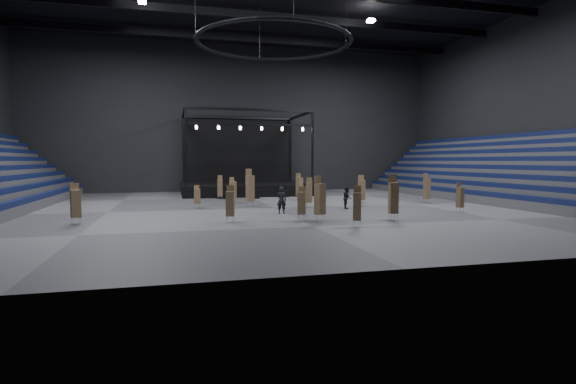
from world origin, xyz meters
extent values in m
plane|color=#525254|center=(0.00, 0.00, 0.00)|extent=(50.00, 50.00, 0.00)
cube|color=black|center=(0.00, 21.00, 9.00)|extent=(50.00, 0.20, 18.00)
cube|color=black|center=(0.00, -21.00, 9.00)|extent=(50.00, 0.20, 18.00)
cube|color=black|center=(25.00, 0.00, 9.00)|extent=(0.20, 42.00, 18.00)
cube|color=black|center=(-18.12, 0.00, 0.95)|extent=(0.59, 40.00, 0.40)
cube|color=black|center=(-19.02, 0.00, 1.70)|extent=(0.59, 40.00, 0.40)
cube|color=#464648|center=(21.40, 0.00, 0.38)|extent=(7.20, 40.00, 0.75)
cube|color=black|center=(18.12, 0.00, 0.95)|extent=(0.59, 40.00, 0.40)
cube|color=#464648|center=(21.85, 0.00, 0.75)|extent=(6.30, 40.00, 1.50)
cube|color=black|center=(19.02, 0.00, 1.70)|extent=(0.59, 40.00, 0.40)
cube|color=#464648|center=(22.30, 0.00, 1.12)|extent=(5.40, 40.00, 2.25)
cube|color=black|center=(19.91, 0.00, 2.45)|extent=(0.59, 40.00, 0.40)
cube|color=#464648|center=(22.75, 0.00, 1.50)|extent=(4.50, 40.00, 3.00)
cube|color=black|center=(20.82, 0.00, 3.20)|extent=(0.59, 40.00, 0.40)
cube|color=#464648|center=(23.20, 0.00, 1.88)|extent=(3.60, 40.00, 3.75)
cube|color=black|center=(21.71, 0.00, 3.95)|extent=(0.59, 40.00, 0.40)
cube|color=#464648|center=(23.65, 0.00, 2.25)|extent=(2.70, 40.00, 4.50)
cube|color=black|center=(22.61, 0.00, 4.70)|extent=(0.59, 40.00, 0.40)
cube|color=#464648|center=(24.10, 0.00, 2.62)|extent=(1.80, 40.00, 5.25)
cube|color=black|center=(23.52, 0.00, 5.45)|extent=(0.59, 40.00, 0.40)
cube|color=#464648|center=(24.55, 0.00, 3.00)|extent=(0.90, 40.00, 6.00)
cube|color=black|center=(24.41, 0.00, 6.20)|extent=(0.59, 40.00, 0.40)
cube|color=black|center=(0.00, 15.50, 0.60)|extent=(14.00, 10.00, 1.20)
cube|color=black|center=(0.00, 20.30, 5.20)|extent=(13.30, 0.30, 8.00)
cylinder|color=black|center=(-6.60, 10.90, 5.10)|extent=(0.24, 0.24, 7.80)
cylinder|color=black|center=(-6.60, 20.10, 5.10)|extent=(0.24, 0.24, 7.80)
cylinder|color=black|center=(6.60, 10.90, 5.10)|extent=(0.24, 0.24, 7.80)
cylinder|color=black|center=(6.60, 20.10, 5.10)|extent=(0.24, 0.24, 7.80)
cube|color=black|center=(0.00, 10.90, 9.00)|extent=(13.40, 0.25, 0.25)
cube|color=black|center=(0.00, 20.10, 9.00)|extent=(13.40, 0.25, 0.25)
cube|color=black|center=(0.00, 10.90, 7.50)|extent=(13.40, 0.20, 0.20)
cylinder|color=white|center=(-5.50, 10.90, 7.10)|extent=(0.24, 0.24, 0.35)
cylinder|color=white|center=(-3.30, 10.90, 7.10)|extent=(0.24, 0.24, 0.35)
cylinder|color=white|center=(-1.10, 10.90, 7.10)|extent=(0.24, 0.24, 0.35)
cylinder|color=white|center=(1.10, 10.90, 7.10)|extent=(0.24, 0.24, 0.35)
cylinder|color=white|center=(3.30, 10.90, 7.10)|extent=(0.24, 0.24, 0.35)
cylinder|color=white|center=(5.50, 10.90, 7.10)|extent=(0.24, 0.24, 0.35)
torus|color=black|center=(0.00, 0.00, 13.00)|extent=(12.30, 12.30, 0.30)
cylinder|color=black|center=(6.00, 0.00, 15.50)|extent=(0.04, 0.04, 5.00)
cylinder|color=black|center=(0.00, 6.00, 15.50)|extent=(0.04, 0.04, 5.00)
cylinder|color=black|center=(-6.00, 0.00, 15.50)|extent=(0.04, 0.04, 5.00)
cube|color=black|center=(0.00, 7.00, 17.20)|extent=(49.00, 0.35, 0.70)
cube|color=black|center=(0.00, 15.00, 17.20)|extent=(49.00, 0.35, 0.70)
cube|color=white|center=(-10.00, 4.00, 16.60)|extent=(0.60, 0.60, 0.25)
cube|color=white|center=(10.00, 4.00, 16.60)|extent=(0.60, 0.60, 0.25)
cube|color=black|center=(-3.04, 9.74, 0.39)|extent=(1.27, 0.81, 0.78)
cube|color=black|center=(-0.13, 9.14, 0.43)|extent=(1.39, 0.90, 0.85)
cube|color=black|center=(3.33, 10.27, 0.35)|extent=(1.10, 0.66, 0.69)
cylinder|color=silver|center=(2.17, -11.43, 0.19)|extent=(0.03, 0.03, 0.38)
cylinder|color=silver|center=(2.17, -11.08, 0.19)|extent=(0.03, 0.03, 0.38)
cylinder|color=silver|center=(2.53, -11.43, 0.19)|extent=(0.03, 0.03, 0.38)
cylinder|color=silver|center=(2.53, -11.08, 0.19)|extent=(0.03, 0.03, 0.38)
cube|color=#856849|center=(2.35, -11.26, 1.17)|extent=(0.60, 0.60, 1.59)
cube|color=#856849|center=(2.43, -11.09, 1.91)|extent=(0.42, 0.23, 0.87)
cylinder|color=silver|center=(3.66, 6.08, 0.22)|extent=(0.03, 0.03, 0.44)
cylinder|color=silver|center=(3.66, 6.50, 0.22)|extent=(0.03, 0.03, 0.44)
cylinder|color=silver|center=(4.08, 6.08, 0.22)|extent=(0.03, 0.03, 0.44)
cylinder|color=silver|center=(4.08, 6.50, 0.22)|extent=(0.03, 0.03, 0.44)
cube|color=#856849|center=(3.87, 6.29, 1.30)|extent=(0.66, 0.66, 1.72)
cube|color=#856849|center=(3.81, 6.50, 2.11)|extent=(0.50, 0.21, 0.95)
cylinder|color=silver|center=(-13.59, -6.64, 0.22)|extent=(0.03, 0.03, 0.44)
cylinder|color=silver|center=(-13.59, -6.22, 0.22)|extent=(0.03, 0.03, 0.44)
cylinder|color=silver|center=(-13.17, -6.64, 0.22)|extent=(0.03, 0.03, 0.44)
cylinder|color=silver|center=(-13.17, -6.22, 0.22)|extent=(0.03, 0.03, 0.44)
cube|color=#856849|center=(-13.38, -6.43, 1.25)|extent=(0.68, 0.68, 1.62)
cube|color=#856849|center=(-13.46, -6.23, 2.01)|extent=(0.50, 0.24, 0.89)
cylinder|color=silver|center=(-1.96, 1.01, 0.23)|extent=(0.03, 0.03, 0.46)
cylinder|color=silver|center=(-1.96, 1.44, 0.23)|extent=(0.03, 0.03, 0.46)
cylinder|color=silver|center=(-1.52, 1.01, 0.23)|extent=(0.03, 0.03, 0.46)
cylinder|color=silver|center=(-1.52, 1.44, 0.23)|extent=(0.03, 0.03, 0.46)
cube|color=#856849|center=(-1.74, 1.23, 1.52)|extent=(0.69, 0.69, 2.13)
cube|color=#856849|center=(-1.81, 1.44, 2.53)|extent=(0.52, 0.23, 1.17)
cylinder|color=silver|center=(-2.90, 4.45, 0.20)|extent=(0.03, 0.03, 0.40)
cylinder|color=silver|center=(-2.90, 4.83, 0.20)|extent=(0.03, 0.03, 0.40)
cylinder|color=silver|center=(-2.52, 4.45, 0.20)|extent=(0.03, 0.03, 0.40)
cylinder|color=silver|center=(-2.52, 4.83, 0.20)|extent=(0.03, 0.03, 0.40)
cube|color=#856849|center=(-2.71, 4.64, 1.17)|extent=(0.62, 0.62, 1.55)
cube|color=#856849|center=(-2.79, 4.82, 1.90)|extent=(0.45, 0.22, 0.85)
cylinder|color=silver|center=(0.82, -8.73, 0.22)|extent=(0.03, 0.03, 0.44)
cylinder|color=silver|center=(0.82, -8.31, 0.22)|extent=(0.03, 0.03, 0.44)
cylinder|color=silver|center=(1.24, -8.73, 0.22)|extent=(0.03, 0.03, 0.44)
cylinder|color=silver|center=(1.24, -8.31, 0.22)|extent=(0.03, 0.03, 0.44)
cube|color=#856849|center=(1.03, -8.52, 1.40)|extent=(0.70, 0.70, 1.92)
cube|color=#856849|center=(0.94, -8.32, 2.31)|extent=(0.49, 0.27, 1.06)
cylinder|color=silver|center=(-6.16, 0.98, 0.18)|extent=(0.03, 0.03, 0.36)
cylinder|color=silver|center=(-6.16, 1.32, 0.18)|extent=(0.03, 0.03, 0.36)
cylinder|color=silver|center=(-5.82, 0.98, 0.18)|extent=(0.03, 0.03, 0.36)
cylinder|color=silver|center=(-5.82, 1.32, 0.18)|extent=(0.03, 0.03, 0.36)
cube|color=#856849|center=(-5.99, 1.15, 0.96)|extent=(0.49, 0.49, 1.20)
cube|color=#856849|center=(-6.02, 1.32, 1.51)|extent=(0.41, 0.12, 0.66)
cylinder|color=silver|center=(8.57, 2.33, 0.17)|extent=(0.03, 0.03, 0.34)
cylinder|color=silver|center=(8.57, 2.65, 0.17)|extent=(0.03, 0.03, 0.34)
cylinder|color=silver|center=(8.89, 2.33, 0.17)|extent=(0.03, 0.03, 0.34)
cylinder|color=silver|center=(8.89, 2.65, 0.17)|extent=(0.03, 0.03, 0.34)
cube|color=#856849|center=(8.73, 2.49, 0.92)|extent=(0.47, 0.47, 1.17)
cube|color=#856849|center=(8.75, 2.66, 1.46)|extent=(0.40, 0.11, 0.64)
cylinder|color=silver|center=(-3.70, 7.82, 0.19)|extent=(0.03, 0.03, 0.39)
cylinder|color=silver|center=(-3.70, 8.18, 0.19)|extent=(0.03, 0.03, 0.39)
cylinder|color=silver|center=(-3.33, 7.82, 0.19)|extent=(0.03, 0.03, 0.39)
cylinder|color=silver|center=(-3.33, 8.18, 0.19)|extent=(0.03, 0.03, 0.39)
cube|color=#856849|center=(-3.52, 8.00, 1.19)|extent=(0.53, 0.53, 1.61)
cube|color=#856849|center=(-3.48, 8.19, 1.95)|extent=(0.45, 0.13, 0.89)
cylinder|color=silver|center=(5.51, -9.34, 0.22)|extent=(0.03, 0.03, 0.44)
cylinder|color=silver|center=(5.51, -8.92, 0.22)|extent=(0.03, 0.03, 0.44)
cylinder|color=silver|center=(5.93, -9.34, 0.22)|extent=(0.03, 0.03, 0.44)
cylinder|color=silver|center=(5.93, -8.92, 0.22)|extent=(0.03, 0.03, 0.44)
cube|color=#856849|center=(5.72, -9.13, 1.42)|extent=(0.60, 0.60, 1.96)
cube|color=#856849|center=(5.75, -8.91, 2.34)|extent=(0.51, 0.14, 1.08)
cylinder|color=silver|center=(7.53, 0.29, 0.22)|extent=(0.03, 0.03, 0.44)
cylinder|color=silver|center=(7.53, 0.71, 0.22)|extent=(0.03, 0.03, 0.44)
cylinder|color=silver|center=(7.95, 0.29, 0.22)|extent=(0.03, 0.03, 0.44)
cylinder|color=silver|center=(7.95, 0.71, 0.22)|extent=(0.03, 0.03, 0.44)
cube|color=#856849|center=(7.74, 0.50, 1.29)|extent=(0.61, 0.61, 1.69)
cube|color=#856849|center=(7.78, 0.72, 2.09)|extent=(0.51, 0.15, 0.93)
cylinder|color=silver|center=(2.64, -0.48, 0.20)|extent=(0.03, 0.03, 0.39)
cylinder|color=silver|center=(2.64, -0.11, 0.20)|extent=(0.03, 0.03, 0.39)
cylinder|color=silver|center=(3.01, -0.48, 0.20)|extent=(0.03, 0.03, 0.39)
cylinder|color=silver|center=(3.01, -0.11, 0.20)|extent=(0.03, 0.03, 0.39)
cube|color=#856849|center=(2.83, -0.29, 1.21)|extent=(0.62, 0.62, 1.63)
cube|color=#856849|center=(2.91, -0.11, 1.97)|extent=(0.44, 0.23, 0.89)
cylinder|color=silver|center=(-4.65, -7.93, 0.20)|extent=(0.03, 0.03, 0.40)
cylinder|color=silver|center=(-4.65, -7.55, 0.20)|extent=(0.03, 0.03, 0.40)
cylinder|color=silver|center=(-4.27, -7.93, 0.20)|extent=(0.03, 0.03, 0.40)
cylinder|color=silver|center=(-4.27, -7.55, 0.20)|extent=(0.03, 0.03, 0.40)
cube|color=#856849|center=(-4.46, -7.74, 1.16)|extent=(0.59, 0.59, 1.51)
cube|color=#856849|center=(-4.41, -7.55, 1.87)|extent=(0.46, 0.17, 0.83)
cylinder|color=silver|center=(-0.18, -8.16, 0.20)|extent=(0.03, 0.03, 0.41)
cylinder|color=silver|center=(-0.18, -7.77, 0.20)|extent=(0.03, 0.03, 0.41)
cylinder|color=silver|center=(0.20, -8.16, 0.20)|extent=(0.03, 0.03, 0.41)
cylinder|color=silver|center=(0.20, -7.77, 0.20)|extent=(0.03, 0.03, 0.41)
cube|color=#856849|center=(0.01, -7.96, 1.11)|extent=(0.64, 0.64, 1.41)
cube|color=#856849|center=(0.09, -7.77, 1.77)|extent=(0.46, 0.24, 0.78)
cylinder|color=silver|center=(13.81, 0.34, 0.20)|extent=(0.03, 0.03, 0.39)
cylinder|color=silver|center=(13.81, 0.71, 0.20)|extent=(0.03, 0.03, 0.39)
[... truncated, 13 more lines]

